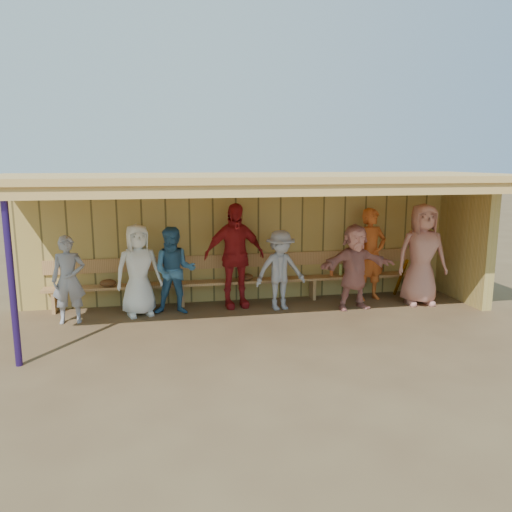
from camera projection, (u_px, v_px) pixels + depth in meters
The scene contains 12 objects.
ground at pixel (260, 318), 8.76m from camera, with size 90.00×90.00×0.00m, color brown.
player_a at pixel (69, 280), 8.40m from camera, with size 0.55×0.36×1.50m, color gray.
player_b at pixel (138, 270), 8.81m from camera, with size 0.80×0.52×1.64m, color white.
player_c at pixel (174, 271), 8.90m from camera, with size 0.77×0.60×1.58m, color #356892.
player_d at pixel (234, 256), 9.30m from camera, with size 1.15×0.48×1.96m, color #A81A1D.
player_e at pixel (280, 270), 9.18m from camera, with size 0.96×0.55×1.48m, color #96969E.
player_f at pixel (355, 267), 9.21m from camera, with size 1.48×0.47×1.59m, color tan.
player_g at pixel (371, 254), 9.82m from camera, with size 0.66×0.44×1.82m, color #CC5920.
player_h at pixel (422, 254), 9.49m from camera, with size 0.95×0.62×1.94m, color tan.
dugout_structure at pixel (273, 218), 9.18m from camera, with size 8.80×3.20×2.50m.
bench at pixel (249, 275), 9.74m from camera, with size 7.60×0.34×0.93m.
dugout_equipment at pixel (211, 280), 9.48m from camera, with size 6.48×0.62×0.80m.
Camera 1 is at (-1.67, -8.23, 2.71)m, focal length 35.00 mm.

